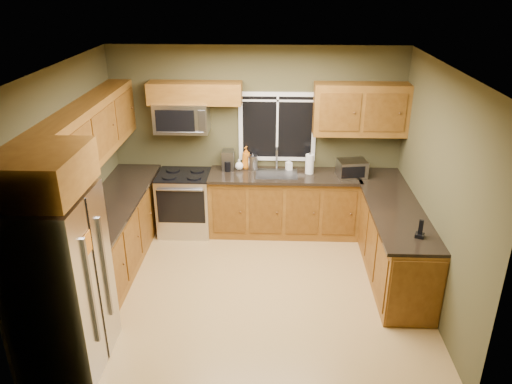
# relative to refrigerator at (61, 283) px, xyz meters

# --- Properties ---
(floor) EXTENTS (4.20, 4.20, 0.00)m
(floor) POSITION_rel_refrigerator_xyz_m (1.74, 1.30, -0.90)
(floor) COLOR #A58148
(floor) RESTS_ON ground
(ceiling) EXTENTS (4.20, 4.20, 0.00)m
(ceiling) POSITION_rel_refrigerator_xyz_m (1.74, 1.30, 1.80)
(ceiling) COLOR white
(ceiling) RESTS_ON back_wall
(back_wall) EXTENTS (4.20, 0.00, 4.20)m
(back_wall) POSITION_rel_refrigerator_xyz_m (1.74, 3.10, 0.45)
(back_wall) COLOR #423E24
(back_wall) RESTS_ON ground
(front_wall) EXTENTS (4.20, 0.00, 4.20)m
(front_wall) POSITION_rel_refrigerator_xyz_m (1.74, -0.50, 0.45)
(front_wall) COLOR #423E24
(front_wall) RESTS_ON ground
(left_wall) EXTENTS (0.00, 3.60, 3.60)m
(left_wall) POSITION_rel_refrigerator_xyz_m (-0.36, 1.30, 0.45)
(left_wall) COLOR #423E24
(left_wall) RESTS_ON ground
(right_wall) EXTENTS (0.00, 3.60, 3.60)m
(right_wall) POSITION_rel_refrigerator_xyz_m (3.84, 1.30, 0.45)
(right_wall) COLOR #423E24
(right_wall) RESTS_ON ground
(window) EXTENTS (1.12, 0.03, 1.02)m
(window) POSITION_rel_refrigerator_xyz_m (2.04, 3.08, 0.65)
(window) COLOR white
(window) RESTS_ON back_wall
(base_cabinets_left) EXTENTS (0.60, 2.65, 0.90)m
(base_cabinets_left) POSITION_rel_refrigerator_xyz_m (-0.06, 1.78, -0.45)
(base_cabinets_left) COLOR brown
(base_cabinets_left) RESTS_ON ground
(countertop_left) EXTENTS (0.65, 2.65, 0.04)m
(countertop_left) POSITION_rel_refrigerator_xyz_m (-0.04, 1.78, 0.02)
(countertop_left) COLOR black
(countertop_left) RESTS_ON base_cabinets_left
(base_cabinets_back) EXTENTS (2.17, 0.60, 0.90)m
(base_cabinets_back) POSITION_rel_refrigerator_xyz_m (2.15, 2.80, -0.45)
(base_cabinets_back) COLOR brown
(base_cabinets_back) RESTS_ON ground
(countertop_back) EXTENTS (2.17, 0.65, 0.04)m
(countertop_back) POSITION_rel_refrigerator_xyz_m (2.15, 2.78, 0.02)
(countertop_back) COLOR black
(countertop_back) RESTS_ON base_cabinets_back
(base_cabinets_peninsula) EXTENTS (0.60, 2.52, 0.90)m
(base_cabinets_peninsula) POSITION_rel_refrigerator_xyz_m (3.54, 1.84, -0.45)
(base_cabinets_peninsula) COLOR brown
(base_cabinets_peninsula) RESTS_ON ground
(countertop_peninsula) EXTENTS (0.65, 2.50, 0.04)m
(countertop_peninsula) POSITION_rel_refrigerator_xyz_m (3.51, 1.85, 0.02)
(countertop_peninsula) COLOR black
(countertop_peninsula) RESTS_ON base_cabinets_peninsula
(upper_cabinets_left) EXTENTS (0.33, 2.65, 0.72)m
(upper_cabinets_left) POSITION_rel_refrigerator_xyz_m (-0.20, 1.78, 0.96)
(upper_cabinets_left) COLOR brown
(upper_cabinets_left) RESTS_ON left_wall
(upper_cabinets_back_left) EXTENTS (1.30, 0.33, 0.30)m
(upper_cabinets_back_left) POSITION_rel_refrigerator_xyz_m (0.89, 2.94, 1.17)
(upper_cabinets_back_left) COLOR brown
(upper_cabinets_back_left) RESTS_ON back_wall
(upper_cabinets_back_right) EXTENTS (1.30, 0.33, 0.72)m
(upper_cabinets_back_right) POSITION_rel_refrigerator_xyz_m (3.19, 2.94, 0.96)
(upper_cabinets_back_right) COLOR brown
(upper_cabinets_back_right) RESTS_ON back_wall
(upper_cabinet_over_fridge) EXTENTS (0.72, 0.90, 0.38)m
(upper_cabinet_over_fridge) POSITION_rel_refrigerator_xyz_m (-0.00, 0.00, 1.13)
(upper_cabinet_over_fridge) COLOR brown
(upper_cabinet_over_fridge) RESTS_ON left_wall
(refrigerator) EXTENTS (0.74, 0.90, 1.80)m
(refrigerator) POSITION_rel_refrigerator_xyz_m (0.00, 0.00, 0.00)
(refrigerator) COLOR #B7B7BC
(refrigerator) RESTS_ON ground
(range) EXTENTS (0.76, 0.69, 0.94)m
(range) POSITION_rel_refrigerator_xyz_m (0.69, 2.77, -0.43)
(range) COLOR #B7B7BC
(range) RESTS_ON ground
(microwave) EXTENTS (0.76, 0.41, 0.42)m
(microwave) POSITION_rel_refrigerator_xyz_m (0.69, 2.91, 0.83)
(microwave) COLOR #B7B7BC
(microwave) RESTS_ON back_wall
(sink) EXTENTS (0.60, 0.42, 0.36)m
(sink) POSITION_rel_refrigerator_xyz_m (2.04, 2.79, 0.05)
(sink) COLOR slate
(sink) RESTS_ON countertop_back
(toaster_oven) EXTENTS (0.44, 0.37, 0.24)m
(toaster_oven) POSITION_rel_refrigerator_xyz_m (3.10, 2.72, 0.16)
(toaster_oven) COLOR #B7B7BC
(toaster_oven) RESTS_ON countertop_back
(coffee_maker) EXTENTS (0.18, 0.24, 0.29)m
(coffee_maker) POSITION_rel_refrigerator_xyz_m (1.33, 2.94, 0.17)
(coffee_maker) COLOR slate
(coffee_maker) RESTS_ON countertop_back
(kettle) EXTENTS (0.19, 0.19, 0.26)m
(kettle) POSITION_rel_refrigerator_xyz_m (1.69, 2.95, 0.16)
(kettle) COLOR #B7B7BC
(kettle) RESTS_ON countertop_back
(paper_towel_roll) EXTENTS (0.13, 0.13, 0.31)m
(paper_towel_roll) POSITION_rel_refrigerator_xyz_m (2.51, 2.84, 0.18)
(paper_towel_roll) COLOR white
(paper_towel_roll) RESTS_ON countertop_back
(soap_bottle_a) EXTENTS (0.16, 0.16, 0.33)m
(soap_bottle_a) POSITION_rel_refrigerator_xyz_m (1.59, 3.00, 0.21)
(soap_bottle_a) COLOR #C16412
(soap_bottle_a) RESTS_ON countertop_back
(soap_bottle_b) EXTENTS (0.11, 0.11, 0.18)m
(soap_bottle_b) POSITION_rel_refrigerator_xyz_m (2.22, 2.96, 0.13)
(soap_bottle_b) COLOR white
(soap_bottle_b) RESTS_ON countertop_back
(soap_bottle_c) EXTENTS (0.14, 0.14, 0.16)m
(soap_bottle_c) POSITION_rel_refrigerator_xyz_m (1.49, 2.95, 0.12)
(soap_bottle_c) COLOR white
(soap_bottle_c) RESTS_ON countertop_back
(cordless_phone) EXTENTS (0.12, 0.12, 0.21)m
(cordless_phone) POSITION_rel_refrigerator_xyz_m (3.61, 0.97, 0.10)
(cordless_phone) COLOR black
(cordless_phone) RESTS_ON countertop_peninsula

